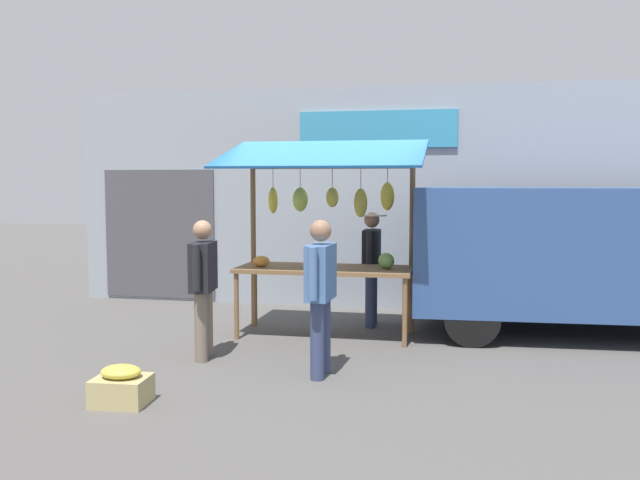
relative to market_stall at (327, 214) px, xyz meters
name	(u,v)px	position (x,y,z in m)	size (l,w,h in m)	color
ground_plane	(325,336)	(0.02, 0.04, -1.55)	(40.00, 40.00, 0.00)	#514F4C
street_backdrop	(348,198)	(0.08, -2.16, 0.15)	(9.00, 0.30, 3.40)	#8C939E
market_stall	(327,214)	(0.00, 0.00, 0.00)	(2.50, 1.46, 2.50)	brown
vendor_with_sunhat	(372,260)	(-0.47, -0.71, -0.64)	(0.40, 0.67, 1.55)	navy
shopper_with_shopping_bag	(321,287)	(-0.29, 1.81, -0.64)	(0.24, 0.68, 1.58)	navy
shopper_with_ponytail	(203,280)	(1.11, 1.41, -0.67)	(0.28, 0.66, 1.54)	#726656
parked_van	(577,248)	(-3.10, -0.67, -0.43)	(4.48, 2.05, 1.88)	#2D4C84
produce_crate_near	(121,387)	(1.26, 3.02, -1.39)	(0.50, 0.42, 0.35)	tan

